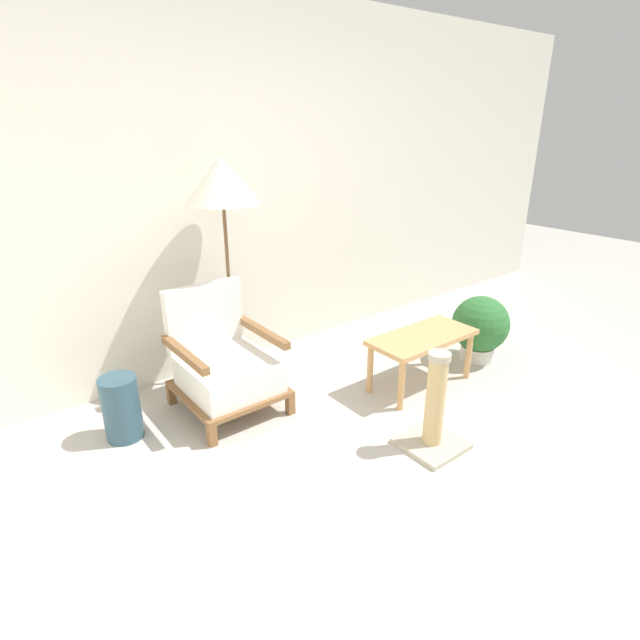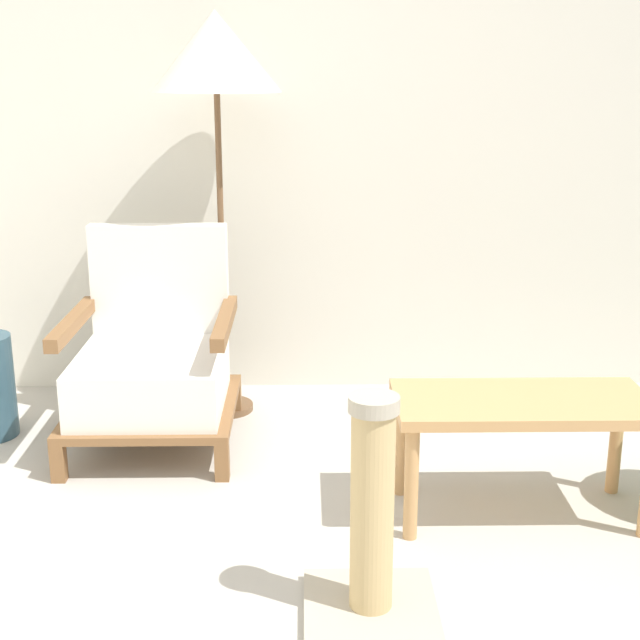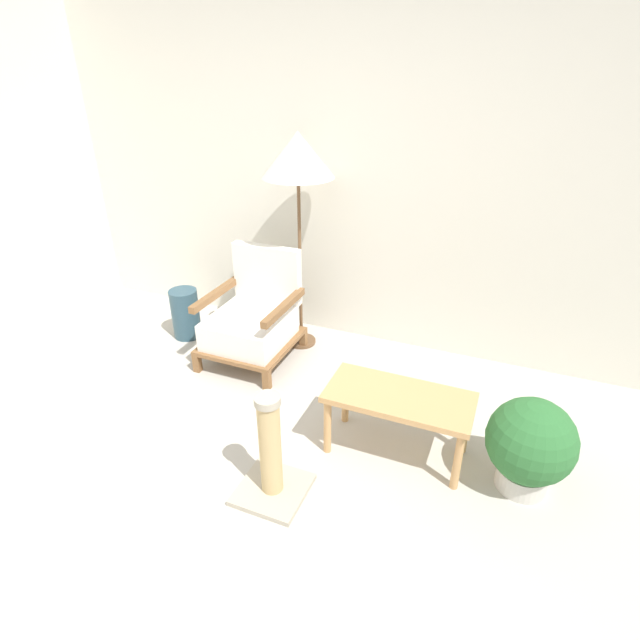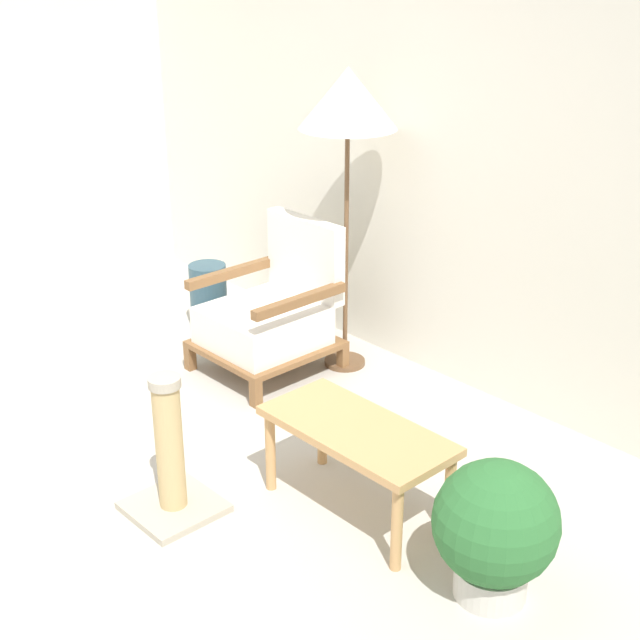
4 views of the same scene
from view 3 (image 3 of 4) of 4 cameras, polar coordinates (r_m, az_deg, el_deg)
name	(u,v)px [view 3 (image 3 of 4)]	position (r m, az deg, el deg)	size (l,w,h in m)	color
ground_plane	(197,555)	(2.61, -13.89, -24.61)	(14.00, 14.00, 0.00)	#B7B2A8
wall_back	(363,167)	(3.73, 4.96, 17.04)	(8.00, 0.06, 2.70)	silver
armchair	(253,319)	(3.74, -7.64, 0.15)	(0.62, 0.66, 0.81)	brown
floor_lamp	(298,159)	(3.54, -2.54, 17.87)	(0.50, 0.50, 1.61)	brown
coffee_table	(399,404)	(2.83, 8.99, -9.42)	(0.81, 0.38, 0.40)	tan
vase	(185,314)	(4.18, -15.12, 0.72)	(0.22, 0.22, 0.41)	#2D4C5B
potted_plant	(530,444)	(2.83, 22.89, -12.93)	(0.45, 0.45, 0.54)	beige
scratching_post	(271,459)	(2.65, -5.63, -15.56)	(0.35, 0.35, 0.62)	#B2A893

